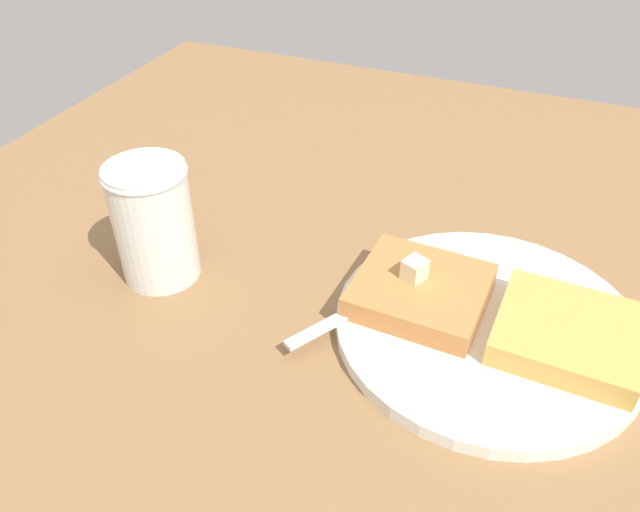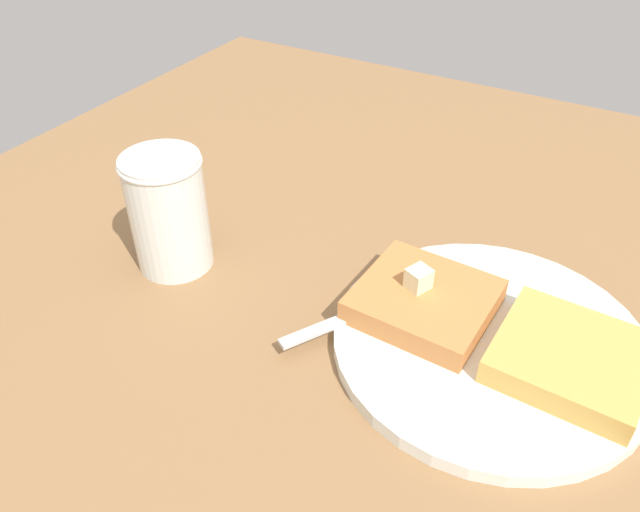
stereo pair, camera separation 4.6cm
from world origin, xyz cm
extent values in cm
cube|color=olive|center=(0.00, 0.00, 1.21)|extent=(113.37, 113.37, 2.41)
cylinder|color=white|center=(-1.28, 9.81, 2.96)|extent=(22.46, 22.46, 1.10)
torus|color=gray|center=(-1.28, 9.81, 3.12)|extent=(22.46, 22.46, 0.80)
cube|color=#BE773E|center=(-6.60, 10.07, 4.45)|extent=(9.96, 9.48, 1.88)
cube|color=gold|center=(4.04, 9.54, 4.45)|extent=(9.96, 9.48, 1.88)
cube|color=beige|center=(-7.26, 10.19, 6.21)|extent=(2.00, 2.09, 1.64)
cube|color=silver|center=(-11.28, 5.92, 3.70)|extent=(5.82, 9.09, 0.36)
cube|color=silver|center=(-8.05, 11.45, 3.70)|extent=(3.31, 3.53, 0.36)
cube|color=silver|center=(-7.24, 14.46, 3.70)|extent=(1.89, 2.92, 0.36)
cube|color=silver|center=(-6.77, 14.18, 3.70)|extent=(1.89, 2.92, 0.36)
cube|color=silver|center=(-6.29, 13.90, 3.70)|extent=(1.89, 2.92, 0.36)
cube|color=silver|center=(-5.82, 13.62, 3.70)|extent=(1.89, 2.92, 0.36)
cylinder|color=#47210E|center=(-27.49, 6.57, 6.16)|extent=(5.74, 5.74, 7.49)
cylinder|color=silver|center=(-27.49, 6.57, 7.39)|extent=(6.24, 6.24, 9.96)
torus|color=silver|center=(-27.49, 6.57, 11.92)|extent=(6.49, 6.49, 0.50)
camera|label=1|loc=(-0.37, -25.70, 35.17)|focal=35.00mm
camera|label=2|loc=(3.79, -23.67, 35.17)|focal=35.00mm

